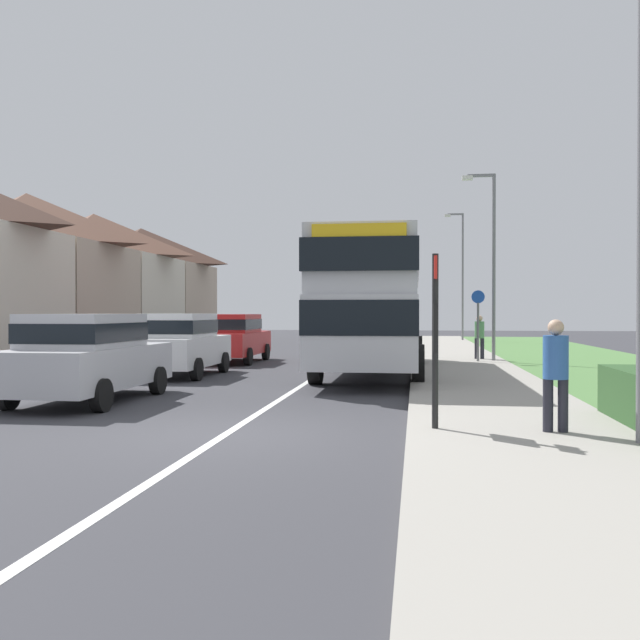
{
  "coord_description": "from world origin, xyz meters",
  "views": [
    {
      "loc": [
        2.73,
        -9.86,
        1.76
      ],
      "look_at": [
        0.61,
        5.51,
        1.6
      ],
      "focal_mm": 39.23,
      "sensor_mm": 36.0,
      "label": 1
    }
  ],
  "objects_px": {
    "parked_car_red": "(234,336)",
    "street_lamp_far": "(461,268)",
    "parked_car_silver": "(87,354)",
    "pedestrian_at_stop": "(556,370)",
    "street_lamp_near": "(634,83)",
    "parked_car_white": "(180,342)",
    "cycle_route_sign": "(478,323)",
    "pedestrian_walking_away": "(479,335)",
    "bus_stop_sign": "(435,328)",
    "double_decker_bus": "(374,299)",
    "street_lamp_mid": "(490,253)"
  },
  "relations": [
    {
      "from": "pedestrian_walking_away",
      "to": "street_lamp_near",
      "type": "distance_m",
      "value": 16.54
    },
    {
      "from": "parked_car_silver",
      "to": "cycle_route_sign",
      "type": "relative_size",
      "value": 1.75
    },
    {
      "from": "street_lamp_near",
      "to": "street_lamp_mid",
      "type": "height_order",
      "value": "street_lamp_near"
    },
    {
      "from": "pedestrian_at_stop",
      "to": "double_decker_bus",
      "type": "bearing_deg",
      "value": 107.37
    },
    {
      "from": "bus_stop_sign",
      "to": "street_lamp_near",
      "type": "height_order",
      "value": "street_lamp_near"
    },
    {
      "from": "double_decker_bus",
      "to": "cycle_route_sign",
      "type": "bearing_deg",
      "value": 52.45
    },
    {
      "from": "parked_car_white",
      "to": "street_lamp_near",
      "type": "distance_m",
      "value": 13.61
    },
    {
      "from": "double_decker_bus",
      "to": "street_lamp_mid",
      "type": "xyz_separation_m",
      "value": [
        3.73,
        4.73,
        1.66
      ]
    },
    {
      "from": "pedestrian_walking_away",
      "to": "cycle_route_sign",
      "type": "xyz_separation_m",
      "value": [
        -0.16,
        -1.25,
        0.45
      ]
    },
    {
      "from": "cycle_route_sign",
      "to": "parked_car_silver",
      "type": "bearing_deg",
      "value": -127.25
    },
    {
      "from": "pedestrian_at_stop",
      "to": "cycle_route_sign",
      "type": "relative_size",
      "value": 0.66
    },
    {
      "from": "double_decker_bus",
      "to": "bus_stop_sign",
      "type": "bearing_deg",
      "value": -81.51
    },
    {
      "from": "parked_car_silver",
      "to": "pedestrian_at_stop",
      "type": "bearing_deg",
      "value": -19.95
    },
    {
      "from": "street_lamp_far",
      "to": "bus_stop_sign",
      "type": "bearing_deg",
      "value": -94.2
    },
    {
      "from": "street_lamp_mid",
      "to": "cycle_route_sign",
      "type": "bearing_deg",
      "value": -134.22
    },
    {
      "from": "double_decker_bus",
      "to": "pedestrian_walking_away",
      "type": "distance_m",
      "value": 6.6
    },
    {
      "from": "street_lamp_mid",
      "to": "street_lamp_far",
      "type": "relative_size",
      "value": 0.84
    },
    {
      "from": "pedestrian_at_stop",
      "to": "street_lamp_mid",
      "type": "xyz_separation_m",
      "value": [
        0.63,
        14.65,
        2.83
      ]
    },
    {
      "from": "parked_car_white",
      "to": "pedestrian_walking_away",
      "type": "bearing_deg",
      "value": 37.93
    },
    {
      "from": "bus_stop_sign",
      "to": "cycle_route_sign",
      "type": "relative_size",
      "value": 1.03
    },
    {
      "from": "parked_car_white",
      "to": "street_lamp_near",
      "type": "height_order",
      "value": "street_lamp_near"
    },
    {
      "from": "parked_car_silver",
      "to": "pedestrian_at_stop",
      "type": "xyz_separation_m",
      "value": [
        8.32,
        -3.02,
        0.03
      ]
    },
    {
      "from": "parked_car_white",
      "to": "street_lamp_mid",
      "type": "distance_m",
      "value": 11.19
    },
    {
      "from": "parked_car_silver",
      "to": "pedestrian_walking_away",
      "type": "relative_size",
      "value": 2.64
    },
    {
      "from": "street_lamp_near",
      "to": "parked_car_white",
      "type": "bearing_deg",
      "value": 134.56
    },
    {
      "from": "double_decker_bus",
      "to": "pedestrian_at_stop",
      "type": "bearing_deg",
      "value": -72.63
    },
    {
      "from": "double_decker_bus",
      "to": "parked_car_silver",
      "type": "height_order",
      "value": "double_decker_bus"
    },
    {
      "from": "parked_car_silver",
      "to": "street_lamp_mid",
      "type": "xyz_separation_m",
      "value": [
        8.95,
        11.63,
        2.85
      ]
    },
    {
      "from": "pedestrian_walking_away",
      "to": "cycle_route_sign",
      "type": "height_order",
      "value": "cycle_route_sign"
    },
    {
      "from": "pedestrian_walking_away",
      "to": "parked_car_red",
      "type": "bearing_deg",
      "value": -170.76
    },
    {
      "from": "pedestrian_walking_away",
      "to": "parked_car_white",
      "type": "bearing_deg",
      "value": -142.07
    },
    {
      "from": "double_decker_bus",
      "to": "parked_car_white",
      "type": "bearing_deg",
      "value": -166.46
    },
    {
      "from": "pedestrian_walking_away",
      "to": "street_lamp_near",
      "type": "xyz_separation_m",
      "value": [
        0.48,
        -16.12,
        3.68
      ]
    },
    {
      "from": "pedestrian_at_stop",
      "to": "street_lamp_near",
      "type": "xyz_separation_m",
      "value": [
        0.82,
        -0.68,
        3.68
      ]
    },
    {
      "from": "parked_car_white",
      "to": "cycle_route_sign",
      "type": "xyz_separation_m",
      "value": [
        8.55,
        5.53,
        0.48
      ]
    },
    {
      "from": "pedestrian_at_stop",
      "to": "street_lamp_mid",
      "type": "relative_size",
      "value": 0.26
    },
    {
      "from": "street_lamp_mid",
      "to": "pedestrian_at_stop",
      "type": "bearing_deg",
      "value": -92.45
    },
    {
      "from": "parked_car_white",
      "to": "parked_car_red",
      "type": "relative_size",
      "value": 0.93
    },
    {
      "from": "parked_car_red",
      "to": "street_lamp_far",
      "type": "relative_size",
      "value": 0.57
    },
    {
      "from": "parked_car_silver",
      "to": "street_lamp_near",
      "type": "distance_m",
      "value": 10.53
    },
    {
      "from": "parked_car_red",
      "to": "street_lamp_far",
      "type": "xyz_separation_m",
      "value": [
        9.06,
        18.82,
        3.49
      ]
    },
    {
      "from": "parked_car_red",
      "to": "cycle_route_sign",
      "type": "bearing_deg",
      "value": 1.01
    },
    {
      "from": "parked_car_white",
      "to": "pedestrian_walking_away",
      "type": "distance_m",
      "value": 11.04
    },
    {
      "from": "double_decker_bus",
      "to": "parked_car_red",
      "type": "relative_size",
      "value": 2.38
    },
    {
      "from": "pedestrian_walking_away",
      "to": "bus_stop_sign",
      "type": "xyz_separation_m",
      "value": [
        -1.97,
        -15.35,
        0.56
      ]
    },
    {
      "from": "bus_stop_sign",
      "to": "cycle_route_sign",
      "type": "bearing_deg",
      "value": 82.68
    },
    {
      "from": "street_lamp_far",
      "to": "street_lamp_mid",
      "type": "bearing_deg",
      "value": -90.45
    },
    {
      "from": "bus_stop_sign",
      "to": "street_lamp_mid",
      "type": "xyz_separation_m",
      "value": [
        2.26,
        14.56,
        2.26
      ]
    },
    {
      "from": "pedestrian_walking_away",
      "to": "street_lamp_near",
      "type": "bearing_deg",
      "value": -88.28
    },
    {
      "from": "pedestrian_at_stop",
      "to": "street_lamp_mid",
      "type": "distance_m",
      "value": 14.94
    }
  ]
}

